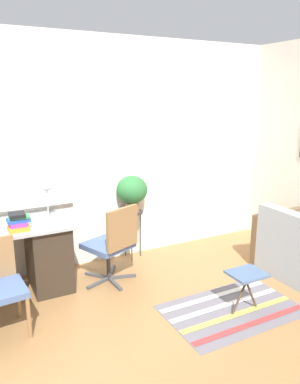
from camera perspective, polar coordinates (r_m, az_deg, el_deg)
ground_plane at (r=4.08m, az=-13.65°, el=-15.58°), size 14.00×14.00×0.00m
wall_back_with_window at (r=4.33m, az=-17.37°, el=5.03°), size 9.00×0.12×2.70m
wall_right_with_picture at (r=5.28m, az=21.02°, el=6.23°), size 0.08×9.00×2.70m
desk_lamp at (r=4.06m, az=-15.38°, el=-0.82°), size 0.15×0.15×0.38m
book_stack at (r=3.86m, az=-19.44°, el=-4.32°), size 0.22×0.17×0.17m
office_chair_swivel at (r=4.14m, az=-5.75°, el=-7.76°), size 0.60×0.60×0.89m
plant_stand at (r=4.70m, az=-2.71°, el=-3.79°), size 0.27×0.27×0.62m
potted_plant at (r=4.60m, az=-2.76°, el=0.17°), size 0.38×0.38×0.45m
floor_rug_striped at (r=3.89m, az=12.36°, el=-17.08°), size 1.31×0.82×0.01m
folding_stool at (r=3.73m, az=14.51°, el=-12.46°), size 0.33×0.28×0.41m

